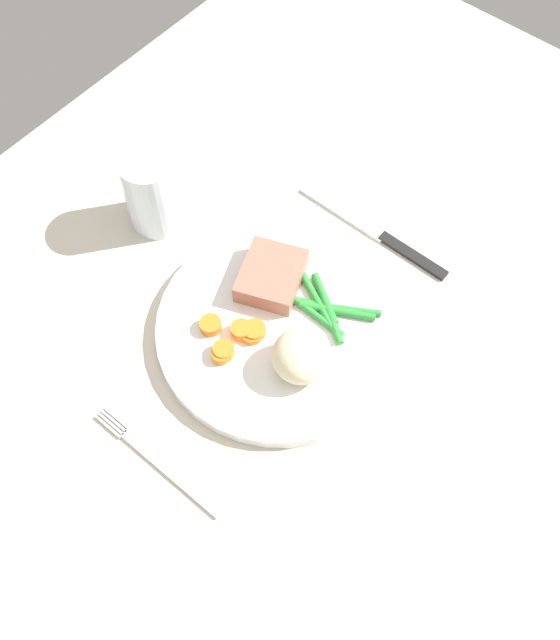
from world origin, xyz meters
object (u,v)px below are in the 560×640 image
(fork, at_px, (159,463))
(water_glass, at_px, (154,195))
(meat_portion, at_px, (271,276))
(knife, at_px, (376,232))
(dinner_plate, at_px, (280,328))

(fork, distance_m, water_glass, 0.31)
(meat_portion, height_order, water_glass, water_glass)
(fork, distance_m, knife, 0.36)
(knife, bearing_deg, meat_portion, 163.37)
(dinner_plate, xyz_separation_m, meat_portion, (0.04, 0.04, 0.02))
(fork, height_order, knife, knife)
(knife, distance_m, water_glass, 0.26)
(meat_portion, height_order, fork, meat_portion)
(dinner_plate, bearing_deg, fork, -179.23)
(dinner_plate, xyz_separation_m, fork, (-0.19, -0.00, -0.01))
(dinner_plate, height_order, fork, dinner_plate)
(meat_portion, distance_m, fork, 0.23)
(dinner_plate, height_order, water_glass, water_glass)
(dinner_plate, bearing_deg, meat_portion, 49.40)
(meat_portion, relative_size, fork, 0.45)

